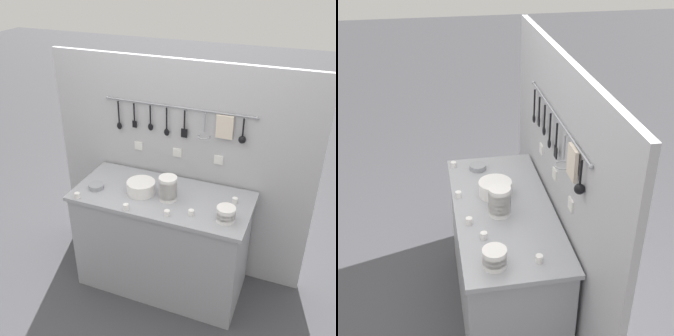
% 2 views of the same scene
% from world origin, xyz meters
% --- Properties ---
extents(ground_plane, '(20.00, 20.00, 0.00)m').
position_xyz_m(ground_plane, '(0.00, 0.00, 0.00)').
color(ground_plane, '#424247').
extents(counter, '(1.34, 0.61, 0.86)m').
position_xyz_m(counter, '(0.00, 0.00, 0.43)').
color(counter, '#9EA0A8').
rests_on(counter, ground).
extents(back_wall, '(2.14, 0.11, 1.80)m').
position_xyz_m(back_wall, '(0.00, 0.34, 0.90)').
color(back_wall, '#B2B2B7').
rests_on(back_wall, ground).
extents(bowl_stack_nested_right, '(0.13, 0.13, 0.18)m').
position_xyz_m(bowl_stack_nested_right, '(0.06, -0.03, 0.95)').
color(bowl_stack_nested_right, white).
rests_on(bowl_stack_nested_right, counter).
extents(bowl_stack_short_front, '(0.13, 0.13, 0.11)m').
position_xyz_m(bowl_stack_short_front, '(0.52, -0.14, 0.91)').
color(bowl_stack_short_front, white).
rests_on(bowl_stack_short_front, counter).
extents(plate_stack, '(0.22, 0.22, 0.09)m').
position_xyz_m(plate_stack, '(-0.16, -0.03, 0.91)').
color(plate_stack, white).
rests_on(plate_stack, counter).
extents(steel_mixing_bowl, '(0.12, 0.12, 0.04)m').
position_xyz_m(steel_mixing_bowl, '(-0.51, -0.10, 0.88)').
color(steel_mixing_bowl, '#93969E').
rests_on(steel_mixing_bowl, counter).
extents(cup_front_left, '(0.04, 0.04, 0.04)m').
position_xyz_m(cup_front_left, '(0.28, -0.16, 0.88)').
color(cup_front_left, white).
rests_on(cup_front_left, counter).
extents(cup_beside_plates, '(0.04, 0.04, 0.04)m').
position_xyz_m(cup_beside_plates, '(-0.17, -0.27, 0.88)').
color(cup_beside_plates, white).
rests_on(cup_beside_plates, counter).
extents(cup_centre, '(0.04, 0.04, 0.04)m').
position_xyz_m(cup_centre, '(0.13, -0.23, 0.88)').
color(cup_centre, white).
rests_on(cup_centre, counter).
extents(cup_front_right, '(0.04, 0.04, 0.04)m').
position_xyz_m(cup_front_right, '(-0.57, -0.27, 0.88)').
color(cup_front_right, white).
rests_on(cup_front_right, counter).
extents(cup_mid_row, '(0.04, 0.04, 0.04)m').
position_xyz_m(cup_mid_row, '(0.53, 0.10, 0.88)').
color(cup_mid_row, white).
rests_on(cup_mid_row, counter).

